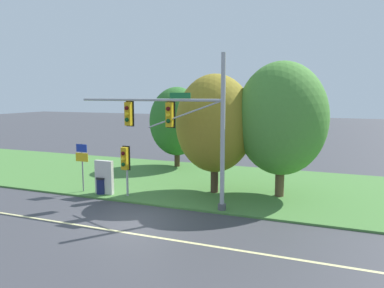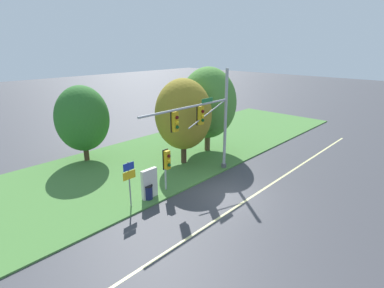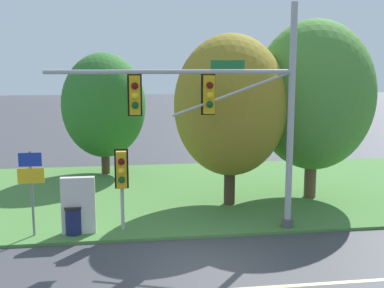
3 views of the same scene
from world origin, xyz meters
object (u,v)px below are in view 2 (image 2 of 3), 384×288
at_px(tree_nearest_road, 82,119).
at_px(trash_bin, 148,192).
at_px(traffic_signal_mast, 207,120).
at_px(info_kiosk, 149,184).
at_px(tree_behind_signpost, 208,103).
at_px(pedestrian_signal_near_kerb, 167,162).
at_px(tree_left_of_mast, 183,114).
at_px(route_sign_post, 129,177).

relative_size(tree_nearest_road, trash_bin, 6.58).
xyz_separation_m(traffic_signal_mast, info_kiosk, (-4.88, 0.39, -3.23)).
xyz_separation_m(traffic_signal_mast, tree_behind_signpost, (4.38, 3.57, 0.10)).
bearing_deg(traffic_signal_mast, pedestrian_signal_near_kerb, 174.52).
bearing_deg(info_kiosk, pedestrian_signal_near_kerb, -2.54).
bearing_deg(info_kiosk, trash_bin, -156.78).
distance_m(tree_nearest_road, trash_bin, 9.45).
bearing_deg(tree_behind_signpost, pedestrian_signal_near_kerb, -157.53).
bearing_deg(pedestrian_signal_near_kerb, tree_left_of_mast, 32.37).
bearing_deg(pedestrian_signal_near_kerb, tree_behind_signpost, 22.47).
height_order(traffic_signal_mast, tree_behind_signpost, traffic_signal_mast).
bearing_deg(tree_left_of_mast, trash_bin, -155.24).
height_order(route_sign_post, tree_nearest_road, tree_nearest_road).
relative_size(route_sign_post, tree_left_of_mast, 0.42).
relative_size(pedestrian_signal_near_kerb, tree_left_of_mast, 0.42).
bearing_deg(info_kiosk, route_sign_post, -178.69).
bearing_deg(pedestrian_signal_near_kerb, tree_nearest_road, 95.60).
relative_size(tree_nearest_road, tree_left_of_mast, 0.91).
distance_m(tree_nearest_road, tree_behind_signpost, 10.41).
distance_m(tree_left_of_mast, tree_behind_signpost, 3.65).
relative_size(traffic_signal_mast, tree_nearest_road, 1.32).
bearing_deg(tree_behind_signpost, tree_nearest_road, 146.86).
bearing_deg(tree_behind_signpost, traffic_signal_mast, -140.82).
distance_m(pedestrian_signal_near_kerb, tree_left_of_mast, 5.38).
xyz_separation_m(traffic_signal_mast, route_sign_post, (-6.32, 0.36, -2.31)).
height_order(traffic_signal_mast, trash_bin, traffic_signal_mast).
relative_size(tree_left_of_mast, tree_behind_signpost, 0.91).
xyz_separation_m(tree_left_of_mast, info_kiosk, (-5.66, -2.62, -3.01)).
relative_size(traffic_signal_mast, tree_left_of_mast, 1.21).
relative_size(tree_left_of_mast, info_kiosk, 3.54).
bearing_deg(tree_behind_signpost, trash_bin, -161.00).
xyz_separation_m(pedestrian_signal_near_kerb, tree_behind_signpost, (7.82, 3.24, 2.29)).
height_order(tree_nearest_road, tree_left_of_mast, tree_left_of_mast).
height_order(tree_left_of_mast, tree_behind_signpost, tree_behind_signpost).
height_order(traffic_signal_mast, info_kiosk, traffic_signal_mast).
xyz_separation_m(traffic_signal_mast, pedestrian_signal_near_kerb, (-3.45, 0.33, -2.18)).
height_order(traffic_signal_mast, tree_nearest_road, traffic_signal_mast).
distance_m(pedestrian_signal_near_kerb, tree_nearest_road, 9.08).
xyz_separation_m(tree_behind_signpost, info_kiosk, (-9.26, -3.17, -3.33)).
distance_m(traffic_signal_mast, tree_nearest_road, 10.22).
bearing_deg(tree_left_of_mast, route_sign_post, -159.55).
distance_m(tree_behind_signpost, info_kiosk, 10.33).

